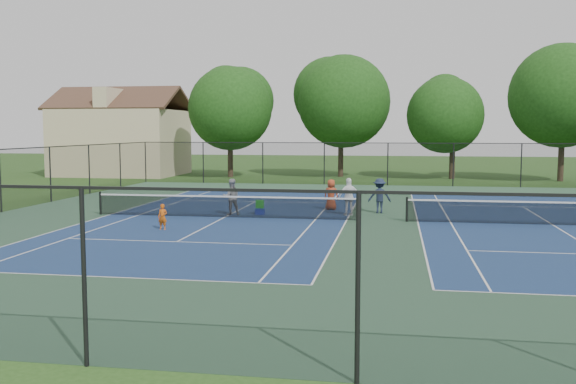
% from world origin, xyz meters
% --- Properties ---
extents(ground, '(140.00, 140.00, 0.00)m').
position_xyz_m(ground, '(0.00, 0.00, 0.00)').
color(ground, '#234716').
rests_on(ground, ground).
extents(court_pad, '(36.00, 36.00, 0.01)m').
position_xyz_m(court_pad, '(0.00, 0.00, 0.00)').
color(court_pad, '#294A33').
rests_on(court_pad, ground).
extents(tennis_court_left, '(12.00, 23.83, 1.07)m').
position_xyz_m(tennis_court_left, '(-7.00, 0.00, 0.10)').
color(tennis_court_left, navy).
rests_on(tennis_court_left, ground).
extents(tennis_court_right, '(12.00, 23.83, 1.07)m').
position_xyz_m(tennis_court_right, '(7.00, 0.00, 0.10)').
color(tennis_court_right, navy).
rests_on(tennis_court_right, ground).
extents(perimeter_fence, '(36.08, 36.08, 3.02)m').
position_xyz_m(perimeter_fence, '(0.00, 0.00, 1.60)').
color(perimeter_fence, black).
rests_on(perimeter_fence, ground).
extents(tree_back_a, '(6.80, 6.80, 9.15)m').
position_xyz_m(tree_back_a, '(-13.00, 24.00, 6.04)').
color(tree_back_a, '#2D2116').
rests_on(tree_back_a, ground).
extents(tree_back_b, '(7.60, 7.60, 10.03)m').
position_xyz_m(tree_back_b, '(-4.00, 26.00, 6.60)').
color(tree_back_b, '#2D2116').
rests_on(tree_back_b, ground).
extents(tree_back_c, '(6.00, 6.00, 8.40)m').
position_xyz_m(tree_back_c, '(5.00, 25.00, 5.48)').
color(tree_back_c, '#2D2116').
rests_on(tree_back_c, ground).
extents(tree_back_d, '(7.80, 7.80, 10.37)m').
position_xyz_m(tree_back_d, '(13.00, 24.00, 6.82)').
color(tree_back_d, '#2D2116').
rests_on(tree_back_d, ground).
extents(clapboard_house, '(10.80, 8.10, 7.65)m').
position_xyz_m(clapboard_house, '(-23.00, 25.00, 3.09)').
color(clapboard_house, tan).
rests_on(clapboard_house, ground).
extents(child_player, '(0.38, 0.26, 1.02)m').
position_xyz_m(child_player, '(-8.49, -3.81, 0.51)').
color(child_player, orange).
rests_on(child_player, ground).
extents(instructor, '(0.99, 0.89, 1.68)m').
position_xyz_m(instructor, '(-6.93, 0.94, 0.84)').
color(instructor, gray).
rests_on(instructor, ground).
extents(bystander_a, '(1.10, 0.82, 1.73)m').
position_xyz_m(bystander_a, '(-1.54, 1.62, 0.86)').
color(bystander_a, white).
rests_on(bystander_a, ground).
extents(bystander_b, '(1.13, 0.73, 1.65)m').
position_xyz_m(bystander_b, '(-0.18, 2.71, 0.82)').
color(bystander_b, '#192237').
rests_on(bystander_b, ground).
extents(bystander_c, '(0.82, 0.62, 1.52)m').
position_xyz_m(bystander_c, '(-2.55, 3.49, 0.76)').
color(bystander_c, '#9A371C').
rests_on(bystander_c, ground).
extents(ball_crate, '(0.42, 0.27, 0.30)m').
position_xyz_m(ball_crate, '(-5.64, 1.23, 0.15)').
color(ball_crate, '#162A9B').
rests_on(ball_crate, ground).
extents(ball_hopper, '(0.34, 0.26, 0.38)m').
position_xyz_m(ball_hopper, '(-5.64, 1.23, 0.49)').
color(ball_hopper, green).
rests_on(ball_hopper, ball_crate).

